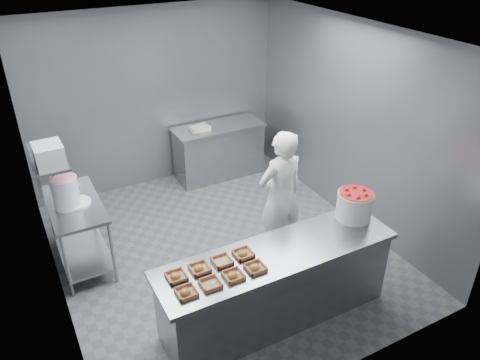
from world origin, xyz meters
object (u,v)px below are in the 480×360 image
at_px(tray_5, 199,268).
at_px(tray_6, 222,261).
at_px(tray_0, 186,292).
at_px(worker, 280,196).
at_px(strawberry_tub, 354,204).
at_px(tray_2, 233,275).
at_px(tray_3, 255,267).
at_px(glaze_bucket, 65,192).
at_px(back_counter, 219,151).
at_px(tray_7, 243,253).
at_px(tray_4, 176,276).
at_px(prep_table, 78,224).
at_px(appliance, 49,155).
at_px(tray_1, 210,284).
at_px(service_counter, 277,285).

xyz_separation_m(tray_5, tray_6, (0.24, 0.00, -0.00)).
height_order(tray_0, tray_6, tray_0).
distance_m(worker, strawberry_tub, 0.96).
xyz_separation_m(tray_2, tray_3, (0.24, 0.00, 0.00)).
relative_size(tray_3, glaze_bucket, 0.40).
height_order(back_counter, tray_7, tray_7).
xyz_separation_m(tray_3, glaze_bucket, (-1.38, 2.02, 0.18)).
distance_m(tray_6, strawberry_tub, 1.66).
bearing_deg(tray_4, tray_7, 0.00).
height_order(prep_table, strawberry_tub, strawberry_tub).
relative_size(tray_5, tray_6, 1.00).
distance_m(worker, appliance, 2.68).
bearing_deg(tray_7, tray_5, 180.00).
distance_m(prep_table, glaze_bucket, 0.52).
xyz_separation_m(tray_0, tray_1, (0.24, 0.00, -0.00)).
relative_size(prep_table, tray_5, 6.40).
relative_size(tray_1, worker, 0.11).
bearing_deg(service_counter, tray_3, -160.19).
height_order(back_counter, tray_2, tray_2).
relative_size(prep_table, tray_4, 6.40).
distance_m(tray_1, tray_4, 0.35).
bearing_deg(tray_7, tray_3, -90.00).
height_order(tray_6, tray_7, tray_7).
relative_size(tray_0, tray_3, 1.00).
xyz_separation_m(service_counter, tray_7, (-0.34, 0.12, 0.47)).
distance_m(tray_5, strawberry_tub, 1.91).
distance_m(prep_table, tray_2, 2.36).
xyz_separation_m(tray_3, tray_6, (-0.24, 0.25, -0.00)).
relative_size(back_counter, tray_1, 8.01).
height_order(tray_1, glaze_bucket, glaze_bucket).
distance_m(tray_2, tray_3, 0.24).
height_order(prep_table, tray_6, tray_6).
distance_m(tray_2, tray_7, 0.34).
bearing_deg(tray_5, tray_1, -89.29).
height_order(tray_0, strawberry_tub, strawberry_tub).
bearing_deg(tray_0, service_counter, 6.59).
bearing_deg(appliance, tray_6, -52.88).
distance_m(tray_5, appliance, 2.00).
bearing_deg(tray_3, tray_6, 134.02).
bearing_deg(tray_5, strawberry_tub, 0.30).
xyz_separation_m(prep_table, tray_2, (1.07, -2.07, 0.33)).
bearing_deg(tray_4, prep_table, 107.89).
distance_m(tray_1, tray_2, 0.24).
distance_m(tray_7, appliance, 2.28).
xyz_separation_m(tray_5, tray_7, (0.48, 0.00, 0.00)).
bearing_deg(tray_6, tray_5, -180.00).
height_order(back_counter, strawberry_tub, strawberry_tub).
relative_size(tray_4, glaze_bucket, 0.40).
xyz_separation_m(back_counter, strawberry_tub, (0.18, -3.12, 0.62)).
bearing_deg(glaze_bucket, tray_5, -63.19).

